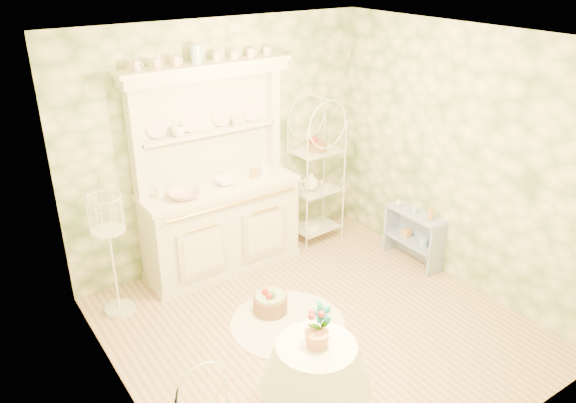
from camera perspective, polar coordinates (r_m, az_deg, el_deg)
floor at (r=5.54m, az=2.98°, el=-12.70°), size 3.60×3.60×0.00m
ceiling at (r=4.46m, az=3.76°, el=16.12°), size 3.60×3.60×0.00m
wall_left at (r=4.12m, az=-17.12°, el=-5.70°), size 3.60×3.60×0.00m
wall_right at (r=6.04m, az=17.08°, el=4.09°), size 3.60×3.60×0.00m
wall_back at (r=6.27m, az=-6.74°, el=5.74°), size 3.60×3.60×0.00m
wall_front at (r=3.77m, az=20.38°, el=-9.26°), size 3.60×3.60×0.00m
kitchen_dresser at (r=6.02m, az=-7.07°, el=2.84°), size 1.87×0.61×2.29m
bakers_rack at (r=6.71m, az=2.88°, el=3.53°), size 0.62×0.47×1.90m
side_shelf at (r=6.60m, az=12.66°, el=-3.47°), size 0.30×0.75×0.64m
round_table at (r=4.40m, az=2.82°, el=-17.59°), size 0.84×0.84×0.80m
birdcage_stand at (r=5.63m, az=-17.58°, el=-4.36°), size 0.39×0.39×1.48m
floor_basket at (r=5.68m, az=-1.81°, el=-10.14°), size 0.46×0.46×0.24m
lace_rug at (r=5.58m, az=-0.05°, el=-12.27°), size 1.37×1.37×0.01m
bowl_floral at (r=5.81m, az=-10.46°, el=0.44°), size 0.41×0.41×0.08m
bowl_white at (r=6.09m, az=-6.37°, el=1.84°), size 0.31×0.31×0.07m
cup_left at (r=5.86m, az=-11.07°, el=6.81°), size 0.18×0.18×0.11m
cup_right at (r=6.12m, az=-5.32°, el=7.90°), size 0.14×0.14×0.10m
potted_geranium at (r=4.14m, az=3.37°, el=-12.63°), size 0.19×0.14×0.33m
bottle_amber at (r=6.32m, az=14.31°, el=-1.26°), size 0.09×0.09×0.17m
bottle_blue at (r=6.46m, az=12.78°, el=-0.80°), size 0.06×0.06×0.11m
bottle_glass at (r=6.59m, az=11.15°, el=-0.17°), size 0.10×0.10×0.10m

